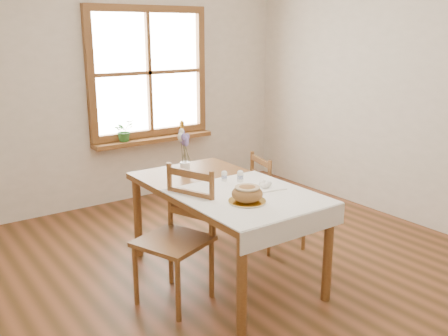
# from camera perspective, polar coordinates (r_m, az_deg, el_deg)

# --- Properties ---
(ground) EXTENTS (5.00, 5.00, 0.00)m
(ground) POSITION_cam_1_polar(r_m,az_deg,el_deg) (3.92, 2.62, -13.75)
(ground) COLOR brown
(ground) RESTS_ON ground
(room_walls) EXTENTS (4.60, 5.10, 2.65)m
(room_walls) POSITION_cam_1_polar(r_m,az_deg,el_deg) (3.43, 2.98, 11.98)
(room_walls) COLOR #F0E3D0
(room_walls) RESTS_ON ground
(window) EXTENTS (1.46, 0.08, 1.46)m
(window) POSITION_cam_1_polar(r_m,az_deg,el_deg) (5.80, -8.61, 10.73)
(window) COLOR brown
(window) RESTS_ON ground
(window_sill) EXTENTS (1.46, 0.20, 0.05)m
(window_sill) POSITION_cam_1_polar(r_m,az_deg,el_deg) (5.85, -8.00, 3.26)
(window_sill) COLOR brown
(window_sill) RESTS_ON ground
(dining_table) EXTENTS (0.90, 1.60, 0.75)m
(dining_table) POSITION_cam_1_polar(r_m,az_deg,el_deg) (3.87, 0.00, -3.35)
(dining_table) COLOR brown
(dining_table) RESTS_ON ground
(table_linen) EXTENTS (0.91, 0.99, 0.01)m
(table_linen) POSITION_cam_1_polar(r_m,az_deg,el_deg) (3.61, 2.81, -3.27)
(table_linen) COLOR white
(table_linen) RESTS_ON dining_table
(chair_left) EXTENTS (0.60, 0.59, 0.97)m
(chair_left) POSITION_cam_1_polar(r_m,az_deg,el_deg) (3.59, -5.83, -8.08)
(chair_left) COLOR brown
(chair_left) RESTS_ON ground
(chair_right) EXTENTS (0.51, 0.49, 0.87)m
(chair_right) POSITION_cam_1_polar(r_m,az_deg,el_deg) (4.52, 6.21, -3.72)
(chair_right) COLOR brown
(chair_right) RESTS_ON ground
(bread_plate) EXTENTS (0.29, 0.29, 0.01)m
(bread_plate) POSITION_cam_1_polar(r_m,az_deg,el_deg) (3.47, 2.65, -3.83)
(bread_plate) COLOR white
(bread_plate) RESTS_ON table_linen
(bread_loaf) EXTENTS (0.22, 0.22, 0.12)m
(bread_loaf) POSITION_cam_1_polar(r_m,az_deg,el_deg) (3.45, 2.67, -2.79)
(bread_loaf) COLOR #9C6637
(bread_loaf) RESTS_ON bread_plate
(egg_napkin) EXTENTS (0.28, 0.25, 0.01)m
(egg_napkin) POSITION_cam_1_polar(r_m,az_deg,el_deg) (3.80, 4.82, -2.20)
(egg_napkin) COLOR white
(egg_napkin) RESTS_ON table_linen
(eggs) EXTENTS (0.22, 0.20, 0.04)m
(eggs) POSITION_cam_1_polar(r_m,az_deg,el_deg) (3.79, 4.82, -1.81)
(eggs) COLOR white
(eggs) RESTS_ON egg_napkin
(salt_shaker) EXTENTS (0.05, 0.05, 0.09)m
(salt_shaker) POSITION_cam_1_polar(r_m,az_deg,el_deg) (3.95, 0.03, -0.88)
(salt_shaker) COLOR white
(salt_shaker) RESTS_ON table_linen
(pepper_shaker) EXTENTS (0.06, 0.06, 0.09)m
(pepper_shaker) POSITION_cam_1_polar(r_m,az_deg,el_deg) (3.93, 1.87, -0.90)
(pepper_shaker) COLOR white
(pepper_shaker) RESTS_ON table_linen
(flower_vase) EXTENTS (0.10, 0.10, 0.09)m
(flower_vase) POSITION_cam_1_polar(r_m,az_deg,el_deg) (4.18, -4.46, -0.09)
(flower_vase) COLOR white
(flower_vase) RESTS_ON dining_table
(lavender_bouquet) EXTENTS (0.15, 0.15, 0.28)m
(lavender_bouquet) POSITION_cam_1_polar(r_m,az_deg,el_deg) (4.13, -4.51, 2.43)
(lavender_bouquet) COLOR #665597
(lavender_bouquet) RESTS_ON flower_vase
(potted_plant) EXTENTS (0.28, 0.30, 0.19)m
(potted_plant) POSITION_cam_1_polar(r_m,az_deg,el_deg) (5.67, -11.35, 3.94)
(potted_plant) COLOR #2C692A
(potted_plant) RESTS_ON window_sill
(amber_bottle) EXTENTS (0.07, 0.07, 0.16)m
(amber_bottle) POSITION_cam_1_polar(r_m,az_deg,el_deg) (6.01, -4.84, 4.70)
(amber_bottle) COLOR #9D6A1C
(amber_bottle) RESTS_ON window_sill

